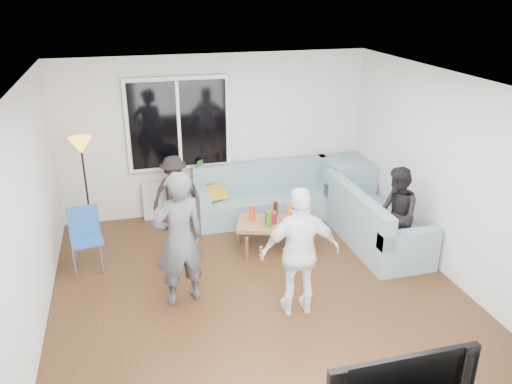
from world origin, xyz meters
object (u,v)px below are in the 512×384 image
object	(u,v)px
floor_lamp	(87,189)
player_left	(179,239)
player_right	(300,252)
television	(394,383)
sofa_right_section	(376,216)
spectator_right	(396,215)
coffee_table	(276,235)
side_chair	(87,241)
sofa_back_section	(266,192)
spectator_back	(175,191)

from	to	relation	value
floor_lamp	player_left	distance (m)	2.33
player_left	player_right	bearing A→B (deg)	142.39
floor_lamp	television	world-z (taller)	floor_lamp
sofa_right_section	player_left	xyz separation A→B (m)	(-2.96, -0.79, 0.41)
player_left	spectator_right	bearing A→B (deg)	170.93
floor_lamp	player_left	bearing A→B (deg)	-61.37
sofa_right_section	player_left	world-z (taller)	player_left
coffee_table	floor_lamp	world-z (taller)	floor_lamp
coffee_table	player_left	distance (m)	1.91
side_chair	television	size ratio (longest dim) A/B	0.72
coffee_table	sofa_back_section	bearing A→B (deg)	81.71
spectator_right	spectator_back	world-z (taller)	spectator_right
side_chair	spectator_back	distance (m)	1.68
side_chair	player_left	bearing A→B (deg)	-52.16
side_chair	player_left	xyz separation A→B (m)	(1.11, -1.06, 0.40)
spectator_back	floor_lamp	bearing A→B (deg)	165.04
sofa_back_section	spectator_right	world-z (taller)	spectator_right
coffee_table	side_chair	xyz separation A→B (m)	(-2.61, 0.04, 0.23)
sofa_right_section	side_chair	size ratio (longest dim) A/B	2.33
floor_lamp	spectator_right	bearing A→B (deg)	-23.61
side_chair	player_left	size ratio (longest dim) A/B	0.52
spectator_right	television	distance (m)	3.37
sofa_back_section	player_left	distance (m)	2.70
side_chair	television	distance (m)	4.45
player_left	television	bearing A→B (deg)	101.65
side_chair	spectator_back	xyz separation A→B (m)	(1.29, 1.07, 0.15)
player_left	floor_lamp	bearing A→B (deg)	-75.51
sofa_right_section	player_right	bearing A→B (deg)	128.95
floor_lamp	spectator_right	distance (m)	4.44
sofa_right_section	floor_lamp	xyz separation A→B (m)	(-4.07, 1.25, 0.36)
spectator_right	spectator_back	distance (m)	3.35
coffee_table	spectator_back	size ratio (longest dim) A/B	0.95
player_right	television	xyz separation A→B (m)	(0.00, -2.11, 0.01)
coffee_table	player_right	distance (m)	1.69
television	side_chair	bearing A→B (deg)	122.81
player_left	coffee_table	bearing A→B (deg)	-159.78
sofa_right_section	spectator_back	world-z (taller)	spectator_back
sofa_back_section	coffee_table	xyz separation A→B (m)	(-0.16, -1.08, -0.22)
coffee_table	spectator_right	xyz separation A→B (m)	(1.46, -0.76, 0.47)
side_chair	player_right	world-z (taller)	player_right
spectator_back	spectator_right	bearing A→B (deg)	-52.77
floor_lamp	spectator_back	bearing A→B (deg)	3.95
spectator_right	sofa_right_section	bearing A→B (deg)	-165.08
sofa_right_section	side_chair	distance (m)	4.08
coffee_table	spectator_back	xyz separation A→B (m)	(-1.32, 1.11, 0.38)
coffee_table	floor_lamp	bearing A→B (deg)	158.60
sofa_back_section	spectator_right	xyz separation A→B (m)	(1.31, -1.84, 0.25)
sofa_right_section	coffee_table	xyz separation A→B (m)	(-1.46, 0.23, -0.22)
coffee_table	spectator_back	bearing A→B (deg)	139.94
spectator_back	side_chair	bearing A→B (deg)	-159.14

